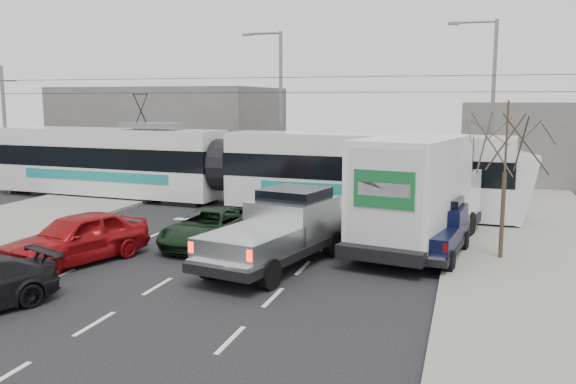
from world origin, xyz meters
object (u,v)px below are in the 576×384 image
(tram, at_px, (225,166))
(silver_pickup, at_px, (282,228))
(traffic_signal, at_px, (468,164))
(red_car, at_px, (77,238))
(box_truck, at_px, (418,194))
(bare_tree, at_px, (506,144))
(navy_pickup, at_px, (435,230))
(street_lamp_near, at_px, (489,101))
(green_car, at_px, (210,227))
(street_lamp_far, at_px, (278,101))

(tram, xyz_separation_m, silver_pickup, (5.87, -9.58, -0.78))
(traffic_signal, relative_size, red_car, 0.75)
(silver_pickup, xyz_separation_m, box_truck, (3.92, 3.14, 0.79))
(bare_tree, distance_m, tram, 14.64)
(box_truck, relative_size, navy_pickup, 1.73)
(silver_pickup, xyz_separation_m, navy_pickup, (4.60, 2.15, -0.20))
(bare_tree, bearing_deg, silver_pickup, -161.26)
(traffic_signal, xyz_separation_m, box_truck, (-1.61, -3.12, -0.79))
(box_truck, distance_m, red_car, 11.38)
(navy_pickup, distance_m, red_car, 11.56)
(traffic_signal, distance_m, street_lamp_near, 7.91)
(tram, height_order, navy_pickup, tram)
(green_car, bearing_deg, street_lamp_far, 101.27)
(box_truck, xyz_separation_m, navy_pickup, (0.68, -1.00, -0.99))
(bare_tree, distance_m, silver_pickup, 7.51)
(silver_pickup, bearing_deg, traffic_signal, 61.31)
(navy_pickup, height_order, green_car, navy_pickup)
(traffic_signal, bearing_deg, red_car, -146.02)
(navy_pickup, bearing_deg, tram, 152.08)
(silver_pickup, height_order, box_truck, box_truck)
(green_car, xyz_separation_m, red_car, (-3.08, -3.39, 0.16))
(silver_pickup, xyz_separation_m, green_car, (-3.22, 1.67, -0.50))
(silver_pickup, relative_size, red_car, 1.41)
(tram, distance_m, green_car, 8.44)
(traffic_signal, xyz_separation_m, green_car, (-8.75, -4.58, -2.08))
(bare_tree, height_order, green_car, bare_tree)
(silver_pickup, bearing_deg, red_car, -151.97)
(traffic_signal, relative_size, street_lamp_far, 0.40)
(bare_tree, xyz_separation_m, navy_pickup, (-2.06, -0.11, -2.84))
(street_lamp_far, relative_size, green_car, 1.91)
(tram, bearing_deg, green_car, -66.55)
(bare_tree, xyz_separation_m, silver_pickup, (-6.66, -2.26, -2.64))
(navy_pickup, bearing_deg, green_car, -169.08)
(street_lamp_far, distance_m, box_truck, 15.85)
(silver_pickup, relative_size, box_truck, 0.81)
(street_lamp_far, distance_m, navy_pickup, 17.24)
(silver_pickup, bearing_deg, navy_pickup, 37.80)
(street_lamp_near, distance_m, red_car, 20.46)
(bare_tree, bearing_deg, street_lamp_far, 131.12)
(bare_tree, distance_m, street_lamp_far, 17.97)
(green_car, height_order, red_car, red_car)
(bare_tree, distance_m, navy_pickup, 3.51)
(box_truck, bearing_deg, silver_pickup, -128.84)
(traffic_signal, bearing_deg, bare_tree, -74.24)
(silver_pickup, bearing_deg, street_lamp_near, 77.94)
(tram, bearing_deg, silver_pickup, -53.59)
(bare_tree, bearing_deg, red_car, -162.94)
(navy_pickup, bearing_deg, bare_tree, 10.65)
(tram, height_order, silver_pickup, tram)
(street_lamp_near, relative_size, navy_pickup, 1.88)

